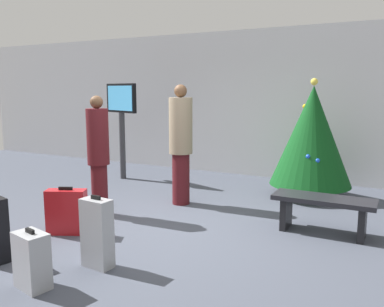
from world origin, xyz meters
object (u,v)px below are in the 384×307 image
(traveller_0, at_px, (181,142))
(suitcase_4, at_px, (67,212))
(suitcase_6, at_px, (32,261))
(waiting_bench, at_px, (323,207))
(traveller_1, at_px, (98,153))
(holiday_tree, at_px, (312,136))
(flight_info_kiosk, at_px, (121,112))
(suitcase_5, at_px, (97,233))

(traveller_0, distance_m, suitcase_4, 2.10)
(traveller_0, distance_m, suitcase_6, 3.18)
(traveller_0, bearing_deg, waiting_bench, -8.64)
(suitcase_4, distance_m, suitcase_6, 1.44)
(traveller_0, xyz_separation_m, traveller_1, (-0.78, -1.06, -0.08))
(holiday_tree, relative_size, traveller_0, 1.06)
(suitcase_4, height_order, suitcase_6, suitcase_4)
(waiting_bench, distance_m, suitcase_6, 3.47)
(flight_info_kiosk, bearing_deg, suitcase_4, -65.13)
(flight_info_kiosk, relative_size, traveller_0, 1.02)
(traveller_0, height_order, suitcase_6, traveller_0)
(suitcase_4, bearing_deg, flight_info_kiosk, 114.87)
(holiday_tree, bearing_deg, waiting_bench, -73.34)
(flight_info_kiosk, height_order, traveller_1, flight_info_kiosk)
(holiday_tree, xyz_separation_m, traveller_0, (-1.75, -1.42, -0.05))
(flight_info_kiosk, bearing_deg, waiting_bench, -18.44)
(suitcase_5, bearing_deg, traveller_1, 129.76)
(flight_info_kiosk, xyz_separation_m, traveller_0, (1.99, -1.08, -0.37))
(flight_info_kiosk, relative_size, suitcase_6, 3.41)
(holiday_tree, xyz_separation_m, traveller_1, (-2.53, -2.48, -0.13))
(flight_info_kiosk, distance_m, suitcase_4, 3.43)
(traveller_1, relative_size, suitcase_4, 2.84)
(waiting_bench, relative_size, suitcase_5, 1.64)
(suitcase_6, bearing_deg, suitcase_5, 69.86)
(waiting_bench, height_order, traveller_0, traveller_0)
(suitcase_4, distance_m, suitcase_5, 1.16)
(holiday_tree, bearing_deg, traveller_1, -135.59)
(traveller_1, bearing_deg, traveller_0, 53.67)
(holiday_tree, bearing_deg, suitcase_5, -109.41)
(holiday_tree, height_order, suitcase_4, holiday_tree)
(waiting_bench, distance_m, suitcase_5, 2.83)
(traveller_1, relative_size, suitcase_6, 3.05)
(flight_info_kiosk, distance_m, suitcase_5, 4.38)
(suitcase_5, bearing_deg, suitcase_6, -110.14)
(suitcase_6, bearing_deg, traveller_0, 92.83)
(suitcase_4, relative_size, suitcase_5, 0.80)
(suitcase_4, bearing_deg, traveller_1, 100.75)
(suitcase_4, height_order, suitcase_5, suitcase_5)
(holiday_tree, bearing_deg, traveller_0, -140.97)
(flight_info_kiosk, distance_m, traveller_0, 2.29)
(holiday_tree, distance_m, suitcase_6, 4.85)
(traveller_0, relative_size, suitcase_5, 2.50)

